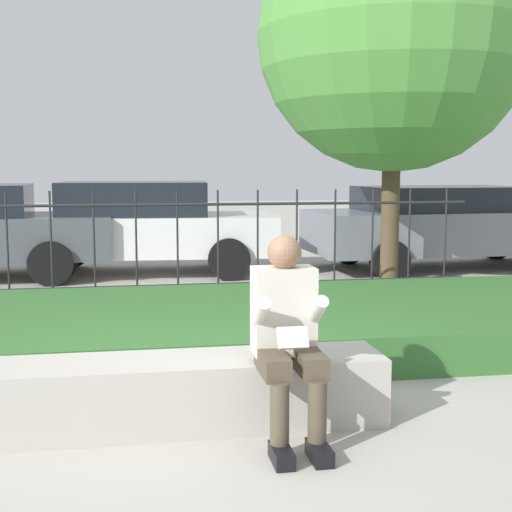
{
  "coord_description": "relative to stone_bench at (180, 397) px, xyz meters",
  "views": [
    {
      "loc": [
        -0.28,
        -4.42,
        1.66
      ],
      "look_at": [
        1.08,
        3.38,
        0.66
      ],
      "focal_mm": 50.0,
      "sensor_mm": 36.0,
      "label": 1
    }
  ],
  "objects": [
    {
      "name": "iron_fence",
      "position": [
        0.0,
        3.85,
        0.53
      ],
      "size": [
        7.58,
        0.03,
        1.39
      ],
      "color": "#232326",
      "rests_on": "ground_plane"
    },
    {
      "name": "car_parked_right",
      "position": [
        4.79,
        6.47,
        0.53
      ],
      "size": [
        4.65,
        2.16,
        1.34
      ],
      "rotation": [
        0.0,
        0.0,
        0.06
      ],
      "color": "slate",
      "rests_on": "ground_plane"
    },
    {
      "name": "person_seated_reader",
      "position": [
        0.63,
        -0.3,
        0.48
      ],
      "size": [
        0.42,
        0.73,
        1.24
      ],
      "color": "black",
      "rests_on": "ground_plane"
    },
    {
      "name": "tree_behind_fence",
      "position": [
        3.2,
        4.83,
        3.2
      ],
      "size": [
        3.65,
        3.65,
        5.23
      ],
      "color": "#4C3D28",
      "rests_on": "ground_plane"
    },
    {
      "name": "grass_berm",
      "position": [
        0.0,
        2.08,
        -0.02
      ],
      "size": [
        9.58,
        2.77,
        0.34
      ],
      "color": "#33662D",
      "rests_on": "ground_plane"
    },
    {
      "name": "stone_bench",
      "position": [
        0.0,
        0.0,
        0.0
      ],
      "size": [
        2.63,
        0.54,
        0.44
      ],
      "color": "#ADA89E",
      "rests_on": "ground_plane"
    },
    {
      "name": "car_parked_center",
      "position": [
        -0.12,
        6.75,
        0.56
      ],
      "size": [
        4.12,
        2.03,
        1.43
      ],
      "rotation": [
        0.0,
        0.0,
        -0.06
      ],
      "color": "silver",
      "rests_on": "ground_plane"
    },
    {
      "name": "ground_plane",
      "position": [
        0.0,
        0.0,
        -0.2
      ],
      "size": [
        60.0,
        60.0,
        0.0
      ],
      "primitive_type": "plane",
      "color": "#A8A399"
    }
  ]
}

